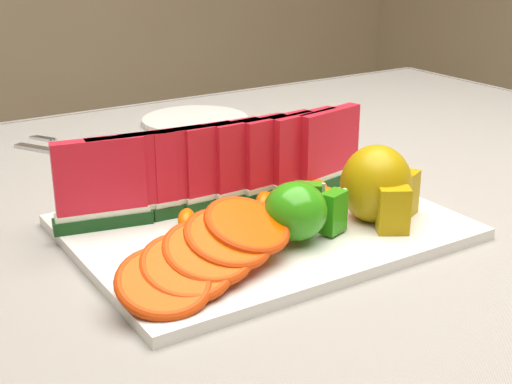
{
  "coord_description": "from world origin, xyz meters",
  "views": [
    {
      "loc": [
        -0.44,
        -0.71,
        1.07
      ],
      "look_at": [
        -0.07,
        -0.12,
        0.81
      ],
      "focal_mm": 50.0,
      "sensor_mm": 36.0,
      "label": 1
    }
  ],
  "objects": [
    {
      "name": "platter",
      "position": [
        -0.05,
        -0.11,
        0.76
      ],
      "size": [
        0.4,
        0.3,
        0.01
      ],
      "color": "silver",
      "rests_on": "tablecloth"
    },
    {
      "name": "watermelon_row",
      "position": [
        -0.06,
        -0.04,
        0.82
      ],
      "size": [
        0.39,
        0.07,
        0.1
      ],
      "color": "#0B3C11",
      "rests_on": "platter"
    },
    {
      "name": "apple_cluster",
      "position": [
        -0.05,
        -0.17,
        0.8
      ],
      "size": [
        0.1,
        0.08,
        0.06
      ],
      "color": "#1D8019",
      "rests_on": "platter"
    },
    {
      "name": "pear_cluster",
      "position": [
        0.06,
        -0.17,
        0.81
      ],
      "size": [
        0.1,
        0.1,
        0.09
      ],
      "color": "#9D6D10",
      "rests_on": "platter"
    },
    {
      "name": "tangerine_segments",
      "position": [
        -0.03,
        -0.1,
        0.78
      ],
      "size": [
        0.24,
        0.08,
        0.02
      ],
      "color": "orange",
      "rests_on": "platter"
    },
    {
      "name": "side_plate",
      "position": [
        0.1,
        0.34,
        0.76
      ],
      "size": [
        0.2,
        0.2,
        0.01
      ],
      "color": "silver",
      "rests_on": "tablecloth"
    },
    {
      "name": "table",
      "position": [
        0.0,
        0.0,
        0.65
      ],
      "size": [
        1.4,
        0.9,
        0.75
      ],
      "color": "#4B381F",
      "rests_on": "ground"
    },
    {
      "name": "tablecloth",
      "position": [
        0.0,
        0.0,
        0.72
      ],
      "size": [
        1.53,
        1.03,
        0.2
      ],
      "color": "gray",
      "rests_on": "table"
    },
    {
      "name": "fork",
      "position": [
        -0.15,
        0.3,
        0.76
      ],
      "size": [
        0.1,
        0.18,
        0.0
      ],
      "color": "silver",
      "rests_on": "tablecloth"
    },
    {
      "name": "orange_fan_back",
      "position": [
        -0.03,
        0.02,
        0.79
      ],
      "size": [
        0.39,
        0.12,
        0.05
      ],
      "color": "#D25812",
      "rests_on": "platter"
    },
    {
      "name": "orange_fan_front",
      "position": [
        -0.17,
        -0.19,
        0.8
      ],
      "size": [
        0.21,
        0.13,
        0.06
      ],
      "color": "#D25812",
      "rests_on": "platter"
    }
  ]
}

